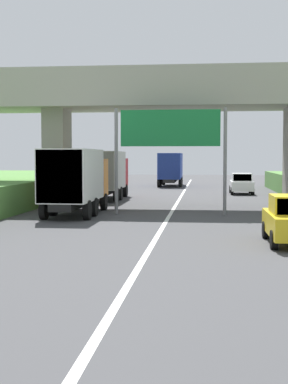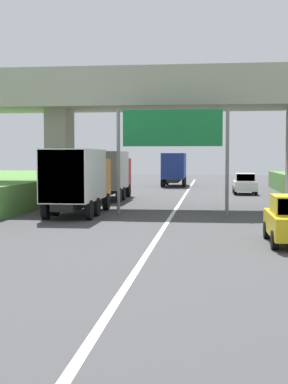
{
  "view_description": "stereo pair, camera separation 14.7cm",
  "coord_description": "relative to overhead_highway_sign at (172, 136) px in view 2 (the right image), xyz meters",
  "views": [
    {
      "loc": [
        1.79,
        3.86,
        3.04
      ],
      "look_at": [
        0.0,
        20.39,
        2.0
      ],
      "focal_mm": 52.28,
      "sensor_mm": 36.0,
      "label": 1
    },
    {
      "loc": [
        1.93,
        3.88,
        3.04
      ],
      "look_at": [
        0.0,
        20.39,
        2.0
      ],
      "focal_mm": 52.28,
      "sensor_mm": 36.0,
      "label": 2
    }
  ],
  "objects": [
    {
      "name": "lane_centre_stripe",
      "position": [
        0.0,
        -3.42,
        -4.16
      ],
      "size": [
        0.2,
        99.31,
        0.01
      ],
      "primitive_type": "cube",
      "color": "white",
      "rests_on": "ground"
    },
    {
      "name": "overpass_bridge",
      "position": [
        0.0,
        3.99,
        1.99
      ],
      "size": [
        40.0,
        4.8,
        8.1
      ],
      "color": "#9E998E",
      "rests_on": "ground"
    },
    {
      "name": "overhead_highway_sign",
      "position": [
        0.0,
        0.0,
        0.0
      ],
      "size": [
        5.88,
        0.18,
        5.6
      ],
      "color": "slate",
      "rests_on": "ground"
    },
    {
      "name": "truck_blue",
      "position": [
        -1.69,
        29.13,
        -2.23
      ],
      "size": [
        2.44,
        7.3,
        3.44
      ],
      "color": "black",
      "rests_on": "ground"
    },
    {
      "name": "truck_orange",
      "position": [
        -4.9,
        -0.55,
        -2.23
      ],
      "size": [
        2.44,
        7.3,
        3.44
      ],
      "color": "black",
      "rests_on": "ground"
    },
    {
      "name": "truck_red",
      "position": [
        -5.19,
        10.15,
        -2.23
      ],
      "size": [
        2.44,
        7.3,
        3.44
      ],
      "color": "black",
      "rests_on": "ground"
    },
    {
      "name": "car_white",
      "position": [
        4.83,
        17.21,
        -3.31
      ],
      "size": [
        1.86,
        4.1,
        1.72
      ],
      "color": "silver",
      "rests_on": "ground"
    }
  ]
}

